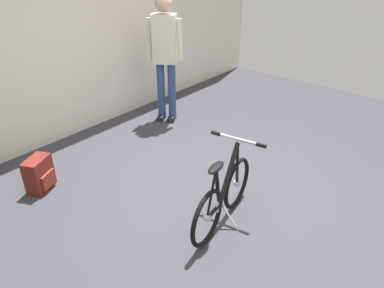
% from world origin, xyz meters
% --- Properties ---
extents(ground_plane, '(7.77, 7.77, 0.00)m').
position_xyz_m(ground_plane, '(0.00, 0.00, 0.00)').
color(ground_plane, '#38383F').
extents(back_wall, '(7.77, 0.10, 3.02)m').
position_xyz_m(back_wall, '(0.00, 2.32, 1.51)').
color(back_wall, silver).
rests_on(back_wall, ground_plane).
extents(folding_bike_foreground, '(1.11, 0.53, 0.79)m').
position_xyz_m(folding_bike_foreground, '(-0.36, -0.35, 0.30)').
color(folding_bike_foreground, black).
rests_on(folding_bike_foreground, ground_plane).
extents(visitor_near_wall, '(0.38, 0.46, 1.74)m').
position_xyz_m(visitor_near_wall, '(1.01, 1.65, 1.01)').
color(visitor_near_wall, navy).
rests_on(visitor_near_wall, ground_plane).
extents(backpack_on_floor, '(0.34, 0.29, 0.37)m').
position_xyz_m(backpack_on_floor, '(-1.16, 1.43, 0.18)').
color(backpack_on_floor, maroon).
rests_on(backpack_on_floor, ground_plane).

